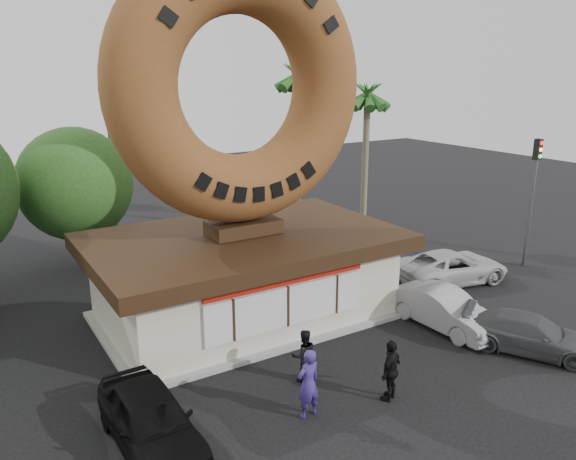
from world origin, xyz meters
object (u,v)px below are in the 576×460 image
Objects in this scene: car_white at (452,267)px; person_right at (391,370)px; car_black at (151,420)px; donut_shop at (245,273)px; person_left at (308,383)px; person_center at (304,356)px; car_grey at (530,334)px; giant_donut at (240,87)px; car_silver at (444,309)px; traffic_signal at (533,187)px; street_lamp at (115,167)px.

person_right is at bearing 132.82° from car_white.
person_right is 0.41× the size of car_black.
donut_shop is 6.80m from person_left.
person_center is 0.38× the size of car_grey.
giant_donut reaches higher than car_grey.
donut_shop is 2.51× the size of car_black.
car_black is at bearing -19.95° from person_left.
person_left reaches higher than car_white.
car_grey is (7.42, -2.46, -0.20)m from person_center.
car_silver is at bearing -39.34° from giant_donut.
donut_shop is 2.18× the size of car_white.
traffic_signal reaches higher than car_black.
giant_donut is 5.14× the size of person_right.
street_lamp is at bearing -105.74° from person_right.
person_left is (-1.53, -6.58, -0.77)m from donut_shop.
giant_donut is 4.75× the size of person_left.
car_black is 15.48m from car_white.
car_black reaches higher than car_white.
donut_shop is at bearing 44.37° from car_black.
person_right is 10.13m from car_white.
person_right is (2.44, -0.56, -0.08)m from person_left.
traffic_signal is (15.86, -12.01, -0.61)m from street_lamp.
donut_shop is 1.18× the size of giant_donut.
car_silver is (4.80, 2.48, -0.21)m from person_right.
street_lamp is 19.90m from traffic_signal.
giant_donut is 10.75m from car_silver.
street_lamp is 1.79× the size of car_black.
person_center is 10.58m from car_white.
car_grey is (6.80, -7.45, -1.14)m from donut_shop.
giant_donut is 10.13m from person_left.
traffic_signal reaches higher than car_white.
person_left is at bearing 143.24° from car_grey.
traffic_signal is 1.40× the size of car_grey.
traffic_signal is (14.00, -2.01, -4.66)m from giant_donut.
person_right is (0.91, -7.14, -0.85)m from donut_shop.
donut_shop is at bearing -107.62° from person_right.
donut_shop is 6.77m from giant_donut.
giant_donut is 2.19× the size of car_silver.
giant_donut is at bearing 90.00° from donut_shop.
car_white is at bearing -146.08° from person_center.
car_black is at bearing -38.32° from person_right.
traffic_signal is 20.14m from car_black.
street_lamp is 16.47m from car_black.
person_right is at bearing -158.53° from traffic_signal.
person_center is at bearing -97.16° from donut_shop.
person_center is 6.35m from car_silver.
person_right is 5.90m from car_grey.
person_right is 0.43× the size of car_grey.
donut_shop reaches higher than person_center.
donut_shop is 5.62× the size of person_left.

